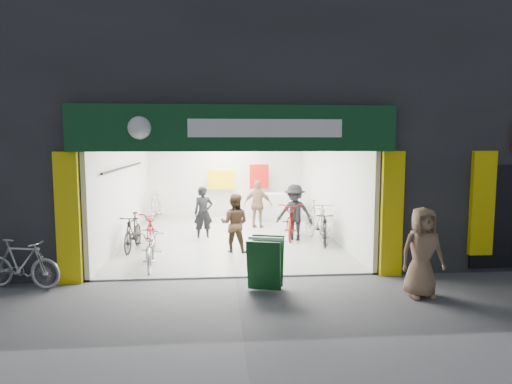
{
  "coord_description": "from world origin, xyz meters",
  "views": [
    {
      "loc": [
        -0.35,
        -9.1,
        2.8
      ],
      "look_at": [
        0.56,
        1.5,
        1.61
      ],
      "focal_mm": 32.0,
      "sensor_mm": 36.0,
      "label": 1
    }
  ],
  "objects": [
    {
      "name": "bike_left_front",
      "position": [
        -1.8,
        0.98,
        0.44
      ],
      "size": [
        0.68,
        1.72,
        0.89
      ],
      "primitive_type": "imported",
      "rotation": [
        0.0,
        0.0,
        0.06
      ],
      "color": "#A2A2A7",
      "rests_on": "ground"
    },
    {
      "name": "parked_bike",
      "position": [
        -4.07,
        -0.3,
        0.48
      ],
      "size": [
        1.66,
        0.82,
        0.96
      ],
      "primitive_type": "imported",
      "rotation": [
        0.0,
        0.0,
        1.33
      ],
      "color": "#A8A8AD",
      "rests_on": "ground"
    },
    {
      "name": "customer_d",
      "position": [
        0.94,
        5.24,
        0.78
      ],
      "size": [
        0.99,
        0.63,
        1.56
      ],
      "primitive_type": "imported",
      "rotation": [
        0.0,
        0.0,
        2.85
      ],
      "color": "#856A4D",
      "rests_on": "ground"
    },
    {
      "name": "bike_left_midback",
      "position": [
        -2.15,
        3.23,
        0.47
      ],
      "size": [
        0.88,
        1.85,
        0.94
      ],
      "primitive_type": "imported",
      "rotation": [
        0.0,
        0.0,
        0.15
      ],
      "color": "maroon",
      "rests_on": "ground"
    },
    {
      "name": "bike_left_back",
      "position": [
        -2.5,
        6.8,
        0.54
      ],
      "size": [
        0.65,
        1.85,
        1.09
      ],
      "primitive_type": "imported",
      "rotation": [
        0.0,
        0.0,
        -0.07
      ],
      "color": "#B5B4B9",
      "rests_on": "ground"
    },
    {
      "name": "sandwich_board",
      "position": [
        0.55,
        -0.76,
        0.54
      ],
      "size": [
        0.78,
        0.8,
        0.98
      ],
      "rotation": [
        0.0,
        0.0,
        -0.28
      ],
      "color": "#0F3E18",
      "rests_on": "ground"
    },
    {
      "name": "bike_right_mid",
      "position": [
        1.8,
        3.83,
        0.53
      ],
      "size": [
        1.1,
        2.13,
        1.07
      ],
      "primitive_type": "imported",
      "rotation": [
        0.0,
        0.0,
        -0.2
      ],
      "color": "maroon",
      "rests_on": "ground"
    },
    {
      "name": "ground",
      "position": [
        0.0,
        0.0,
        0.0
      ],
      "size": [
        60.0,
        60.0,
        0.0
      ],
      "primitive_type": "plane",
      "color": "#56565B",
      "rests_on": "ground"
    },
    {
      "name": "bike_right_front",
      "position": [
        2.5,
        2.81,
        0.46
      ],
      "size": [
        0.66,
        1.59,
        0.93
      ],
      "primitive_type": "imported",
      "rotation": [
        0.0,
        0.0,
        -0.15
      ],
      "color": "black",
      "rests_on": "ground"
    },
    {
      "name": "customer_b",
      "position": [
        0.08,
        2.15,
        0.75
      ],
      "size": [
        0.85,
        0.73,
        1.5
      ],
      "primitive_type": "imported",
      "rotation": [
        0.0,
        0.0,
        2.89
      ],
      "color": "#3D291C",
      "rests_on": "ground"
    },
    {
      "name": "customer_a",
      "position": [
        -0.75,
        3.9,
        0.75
      ],
      "size": [
        0.61,
        0.46,
        1.51
      ],
      "primitive_type": "imported",
      "rotation": [
        0.0,
        0.0,
        0.19
      ],
      "color": "black",
      "rests_on": "ground"
    },
    {
      "name": "pedestrian_near",
      "position": [
        3.3,
        -1.4,
        0.82
      ],
      "size": [
        0.83,
        0.56,
        1.64
      ],
      "primitive_type": "imported",
      "rotation": [
        0.0,
        0.0,
        0.05
      ],
      "color": "#7D6148",
      "rests_on": "ground"
    },
    {
      "name": "bike_left_midfront",
      "position": [
        -2.5,
        2.55,
        0.49
      ],
      "size": [
        0.57,
        1.66,
        0.98
      ],
      "primitive_type": "imported",
      "rotation": [
        0.0,
        0.0,
        -0.07
      ],
      "color": "black",
      "rests_on": "ground"
    },
    {
      "name": "building",
      "position": [
        0.91,
        4.99,
        4.31
      ],
      "size": [
        17.0,
        10.27,
        8.0
      ],
      "color": "#232326",
      "rests_on": "ground"
    },
    {
      "name": "bike_right_back",
      "position": [
        2.42,
        3.19,
        0.59
      ],
      "size": [
        0.8,
        2.03,
        1.19
      ],
      "primitive_type": "imported",
      "rotation": [
        0.0,
        0.0,
        0.13
      ],
      "color": "silver",
      "rests_on": "ground"
    },
    {
      "name": "customer_c",
      "position": [
        1.8,
        3.32,
        0.8
      ],
      "size": [
        1.19,
        0.98,
        1.61
      ],
      "primitive_type": "imported",
      "rotation": [
        0.0,
        0.0,
        -0.44
      ],
      "color": "black",
      "rests_on": "ground"
    }
  ]
}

